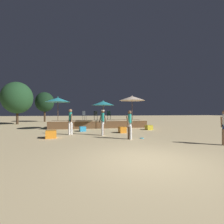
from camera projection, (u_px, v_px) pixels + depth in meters
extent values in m
plane|color=#D1B784|center=(147.00, 160.00, 4.88)|extent=(120.00, 120.00, 0.00)
cube|color=brown|center=(99.00, 124.00, 15.45)|extent=(9.54, 2.47, 0.70)
cube|color=#CCB793|center=(100.00, 121.00, 14.28)|extent=(9.54, 0.12, 0.08)
cylinder|color=brown|center=(58.00, 116.00, 13.64)|extent=(0.05, 0.05, 2.49)
cone|color=teal|center=(58.00, 100.00, 13.64)|extent=(2.21, 2.21, 0.41)
sphere|color=teal|center=(58.00, 97.00, 13.64)|extent=(0.08, 0.08, 0.08)
cylinder|color=brown|center=(132.00, 114.00, 14.94)|extent=(0.05, 0.05, 2.73)
cone|color=beige|center=(132.00, 98.00, 14.94)|extent=(2.52, 2.52, 0.44)
sphere|color=beige|center=(132.00, 96.00, 14.94)|extent=(0.08, 0.08, 0.08)
cylinder|color=brown|center=(103.00, 117.00, 13.92)|extent=(0.05, 0.05, 2.21)
cone|color=teal|center=(103.00, 103.00, 13.92)|extent=(2.07, 2.07, 0.39)
sphere|color=teal|center=(103.00, 101.00, 13.92)|extent=(0.08, 0.08, 0.08)
cube|color=yellow|center=(149.00, 127.00, 13.33)|extent=(0.58, 0.58, 0.40)
cube|color=orange|center=(51.00, 134.00, 9.07)|extent=(0.72, 0.72, 0.46)
cube|color=#2D9EDB|center=(83.00, 129.00, 12.22)|extent=(0.59, 0.59, 0.39)
cube|color=orange|center=(122.00, 130.00, 11.35)|extent=(0.57, 0.57, 0.45)
cylinder|color=white|center=(69.00, 129.00, 10.33)|extent=(0.13, 0.13, 0.82)
cylinder|color=white|center=(72.00, 129.00, 10.44)|extent=(0.13, 0.13, 0.82)
cylinder|color=white|center=(70.00, 122.00, 10.39)|extent=(0.21, 0.21, 0.24)
cylinder|color=teal|center=(70.00, 117.00, 10.39)|extent=(0.21, 0.21, 0.63)
cylinder|color=#997051|center=(72.00, 118.00, 10.26)|extent=(0.14, 0.17, 0.57)
cylinder|color=#997051|center=(69.00, 118.00, 10.52)|extent=(0.18, 0.23, 0.56)
sphere|color=#997051|center=(70.00, 111.00, 10.39)|extent=(0.22, 0.22, 0.22)
cylinder|color=#997051|center=(224.00, 137.00, 7.08)|extent=(0.13, 0.13, 0.77)
cylinder|color=#997051|center=(222.00, 122.00, 7.26)|extent=(0.09, 0.11, 0.53)
cylinder|color=white|center=(102.00, 130.00, 10.01)|extent=(0.13, 0.13, 0.80)
cylinder|color=brown|center=(103.00, 129.00, 10.17)|extent=(0.13, 0.13, 0.80)
cylinder|color=white|center=(103.00, 122.00, 10.09)|extent=(0.21, 0.21, 0.24)
cylinder|color=teal|center=(103.00, 118.00, 10.09)|extent=(0.21, 0.21, 0.61)
cylinder|color=brown|center=(105.00, 119.00, 10.05)|extent=(0.22, 0.16, 0.55)
cylinder|color=brown|center=(100.00, 119.00, 10.13)|extent=(0.23, 0.16, 0.55)
sphere|color=brown|center=(103.00, 111.00, 10.09)|extent=(0.22, 0.22, 0.22)
cylinder|color=beige|center=(103.00, 110.00, 10.09)|extent=(0.24, 0.24, 0.07)
cylinder|color=brown|center=(129.00, 132.00, 8.72)|extent=(0.13, 0.13, 0.77)
cylinder|color=white|center=(131.00, 133.00, 8.59)|extent=(0.13, 0.13, 0.77)
cylinder|color=white|center=(130.00, 125.00, 8.66)|extent=(0.20, 0.20, 0.24)
cylinder|color=teal|center=(130.00, 119.00, 8.66)|extent=(0.20, 0.20, 0.59)
cylinder|color=brown|center=(128.00, 120.00, 8.56)|extent=(0.22, 0.16, 0.53)
cylinder|color=brown|center=(132.00, 120.00, 8.76)|extent=(0.24, 0.17, 0.52)
sphere|color=brown|center=(130.00, 112.00, 8.66)|extent=(0.21, 0.21, 0.21)
cylinder|color=#1E4C47|center=(108.00, 117.00, 15.72)|extent=(0.02, 0.02, 0.45)
cylinder|color=#1E4C47|center=(111.00, 117.00, 15.77)|extent=(0.02, 0.02, 0.45)
cylinder|color=#1E4C47|center=(107.00, 117.00, 16.01)|extent=(0.02, 0.02, 0.45)
cylinder|color=#1E4C47|center=(110.00, 117.00, 16.06)|extent=(0.02, 0.02, 0.45)
cylinder|color=#1E4C47|center=(109.00, 115.00, 15.89)|extent=(0.40, 0.40, 0.02)
cube|color=#1E4C47|center=(109.00, 113.00, 16.06)|extent=(0.36, 0.04, 0.45)
cylinder|color=#2D3338|center=(133.00, 117.00, 16.39)|extent=(0.02, 0.02, 0.45)
cylinder|color=#2D3338|center=(131.00, 117.00, 16.66)|extent=(0.02, 0.02, 0.45)
cylinder|color=#2D3338|center=(130.00, 117.00, 16.27)|extent=(0.02, 0.02, 0.45)
cylinder|color=#2D3338|center=(129.00, 117.00, 16.54)|extent=(0.02, 0.02, 0.45)
cylinder|color=#2D3338|center=(131.00, 115.00, 16.47)|extent=(0.40, 0.40, 0.02)
cube|color=#2D3338|center=(129.00, 113.00, 16.40)|extent=(0.11, 0.36, 0.45)
cylinder|color=#2D3338|center=(84.00, 118.00, 15.35)|extent=(0.02, 0.02, 0.45)
cylinder|color=#2D3338|center=(87.00, 118.00, 15.56)|extent=(0.02, 0.02, 0.45)
cylinder|color=#2D3338|center=(83.00, 118.00, 15.57)|extent=(0.02, 0.02, 0.45)
cylinder|color=#2D3338|center=(85.00, 117.00, 15.77)|extent=(0.02, 0.02, 0.45)
cylinder|color=#2D3338|center=(85.00, 115.00, 15.56)|extent=(0.40, 0.40, 0.02)
cube|color=#2D3338|center=(84.00, 113.00, 15.68)|extent=(0.32, 0.22, 0.45)
cylinder|color=#2D3338|center=(98.00, 118.00, 15.13)|extent=(0.02, 0.02, 0.45)
cylinder|color=#2D3338|center=(95.00, 118.00, 15.15)|extent=(0.02, 0.02, 0.45)
cylinder|color=#2D3338|center=(97.00, 118.00, 14.83)|extent=(0.02, 0.02, 0.45)
cylinder|color=#2D3338|center=(94.00, 118.00, 14.85)|extent=(0.02, 0.02, 0.45)
cylinder|color=#2D3338|center=(96.00, 115.00, 14.99)|extent=(0.40, 0.40, 0.02)
cube|color=#2D3338|center=(96.00, 113.00, 14.82)|extent=(0.35, 0.13, 0.45)
cylinder|color=#33B2D8|center=(142.00, 138.00, 8.93)|extent=(0.23, 0.23, 0.03)
cylinder|color=#3D2B1C|center=(17.00, 117.00, 19.16)|extent=(0.28, 0.28, 1.76)
ellipsoid|color=#1E4223|center=(17.00, 98.00, 19.16)|extent=(3.66, 3.66, 4.03)
cylinder|color=#3D2B1C|center=(45.00, 116.00, 24.32)|extent=(0.28, 0.28, 1.91)
ellipsoid|color=black|center=(45.00, 102.00, 24.32)|extent=(2.91, 2.91, 3.20)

